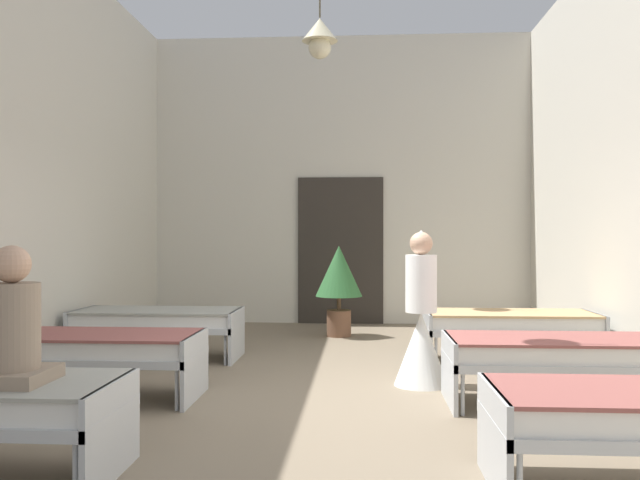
# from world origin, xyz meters

# --- Properties ---
(ground_plane) EXTENTS (6.75, 10.96, 0.10)m
(ground_plane) POSITION_xyz_m (0.00, 0.00, -0.05)
(ground_plane) COLOR #7A6B56
(room_shell) EXTENTS (6.55, 10.56, 4.74)m
(room_shell) POSITION_xyz_m (-0.00, 1.29, 2.37)
(room_shell) COLOR beige
(room_shell) RESTS_ON ground
(bed_left_row_1) EXTENTS (1.90, 0.84, 0.57)m
(bed_left_row_1) POSITION_xyz_m (-2.03, 0.00, 0.44)
(bed_left_row_1) COLOR #B7BCC1
(bed_left_row_1) RESTS_ON ground
(bed_right_row_1) EXTENTS (1.90, 0.84, 0.57)m
(bed_right_row_1) POSITION_xyz_m (2.03, 0.00, 0.44)
(bed_right_row_1) COLOR #B7BCC1
(bed_right_row_1) RESTS_ON ground
(bed_left_row_2) EXTENTS (1.90, 0.84, 0.57)m
(bed_left_row_2) POSITION_xyz_m (-2.03, 1.90, 0.44)
(bed_left_row_2) COLOR #B7BCC1
(bed_left_row_2) RESTS_ON ground
(bed_right_row_2) EXTENTS (1.90, 0.84, 0.57)m
(bed_right_row_2) POSITION_xyz_m (2.03, 1.90, 0.44)
(bed_right_row_2) COLOR #B7BCC1
(bed_right_row_2) RESTS_ON ground
(nurse_near_aisle) EXTENTS (0.52, 0.52, 1.49)m
(nurse_near_aisle) POSITION_xyz_m (0.92, 0.70, 0.53)
(nurse_near_aisle) COLOR white
(nurse_near_aisle) RESTS_ON ground
(patient_seated_primary) EXTENTS (0.44, 0.44, 0.80)m
(patient_seated_primary) POSITION_xyz_m (-1.68, -1.95, 0.87)
(patient_seated_primary) COLOR gray
(patient_seated_primary) RESTS_ON bed_left_row_0
(potted_plant) EXTENTS (0.67, 0.67, 1.30)m
(potted_plant) POSITION_xyz_m (0.02, 3.76, 0.84)
(potted_plant) COLOR brown
(potted_plant) RESTS_ON ground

